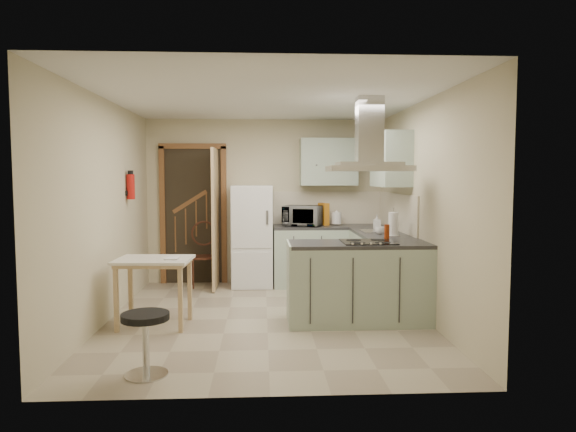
{
  "coord_description": "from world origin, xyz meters",
  "views": [
    {
      "loc": [
        -0.05,
        -5.79,
        1.63
      ],
      "look_at": [
        0.26,
        0.45,
        1.15
      ],
      "focal_mm": 32.0,
      "sensor_mm": 36.0,
      "label": 1
    }
  ],
  "objects": [
    {
      "name": "counter_right",
      "position": [
        1.5,
        1.12,
        0.45
      ],
      "size": [
        0.6,
        1.95,
        0.9
      ],
      "primitive_type": "cube",
      "color": "#9EB2A0",
      "rests_on": "floor"
    },
    {
      "name": "floor",
      "position": [
        0.0,
        0.0,
        0.0
      ],
      "size": [
        4.2,
        4.2,
        0.0
      ],
      "primitive_type": "plane",
      "color": "tan",
      "rests_on": "ground"
    },
    {
      "name": "hob",
      "position": [
        1.12,
        -0.18,
        0.91
      ],
      "size": [
        0.58,
        0.5,
        0.01
      ],
      "primitive_type": "cube",
      "color": "black",
      "rests_on": "peninsula"
    },
    {
      "name": "splashback",
      "position": [
        0.96,
        2.09,
        1.15
      ],
      "size": [
        1.68,
        0.02,
        0.5
      ],
      "primitive_type": "cube",
      "color": "beige",
      "rests_on": "counter_back"
    },
    {
      "name": "kettle",
      "position": [
        1.07,
        1.85,
        1.01
      ],
      "size": [
        0.18,
        0.18,
        0.22
      ],
      "primitive_type": "cylinder",
      "rotation": [
        0.0,
        0.0,
        -0.28
      ],
      "color": "white",
      "rests_on": "counter_back"
    },
    {
      "name": "wall_cabinet_back",
      "position": [
        0.95,
        1.93,
        1.85
      ],
      "size": [
        0.85,
        0.35,
        0.7
      ],
      "primitive_type": "cube",
      "color": "#9EB2A0",
      "rests_on": "back_wall"
    },
    {
      "name": "book",
      "position": [
        -1.1,
        -0.25,
        0.79
      ],
      "size": [
        0.15,
        0.2,
        0.09
      ],
      "primitive_type": "imported",
      "rotation": [
        0.0,
        0.0,
        -0.02
      ],
      "color": "#A7373B",
      "rests_on": "drop_leaf_table"
    },
    {
      "name": "back_wall",
      "position": [
        0.0,
        2.1,
        1.25
      ],
      "size": [
        3.6,
        0.0,
        3.6
      ],
      "primitive_type": "plane",
      "rotation": [
        1.57,
        0.0,
        0.0
      ],
      "color": "beige",
      "rests_on": "floor"
    },
    {
      "name": "red_bottle",
      "position": [
        1.4,
        0.08,
        0.99
      ],
      "size": [
        0.07,
        0.07,
        0.17
      ],
      "primitive_type": "cylinder",
      "rotation": [
        0.0,
        0.0,
        0.15
      ],
      "color": "#9F330D",
      "rests_on": "peninsula"
    },
    {
      "name": "wall_cabinet_right",
      "position": [
        1.62,
        0.85,
        1.85
      ],
      "size": [
        0.35,
        0.9,
        0.7
      ],
      "primitive_type": "cube",
      "color": "#9EB2A0",
      "rests_on": "right_wall"
    },
    {
      "name": "fridge",
      "position": [
        -0.2,
        1.8,
        0.75
      ],
      "size": [
        0.6,
        0.6,
        1.5
      ],
      "primitive_type": "cube",
      "color": "white",
      "rests_on": "floor"
    },
    {
      "name": "drop_leaf_table",
      "position": [
        -1.23,
        -0.21,
        0.37
      ],
      "size": [
        0.83,
        0.65,
        0.75
      ],
      "primitive_type": "cube",
      "rotation": [
        0.0,
        0.0,
        -0.06
      ],
      "color": "tan",
      "rests_on": "floor"
    },
    {
      "name": "counter_back",
      "position": [
        0.66,
        1.8,
        0.45
      ],
      "size": [
        1.08,
        0.6,
        0.9
      ],
      "primitive_type": "cube",
      "color": "#9EB2A0",
      "rests_on": "floor"
    },
    {
      "name": "soap_bottle",
      "position": [
        1.55,
        1.27,
        1.0
      ],
      "size": [
        0.09,
        0.09,
        0.2
      ],
      "primitive_type": "imported",
      "rotation": [
        0.0,
        0.0,
        -0.03
      ],
      "color": "#A6A6B2",
      "rests_on": "counter_right"
    },
    {
      "name": "sink",
      "position": [
        1.5,
        0.95,
        0.91
      ],
      "size": [
        0.45,
        0.4,
        0.01
      ],
      "primitive_type": "cube",
      "color": "silver",
      "rests_on": "counter_right"
    },
    {
      "name": "left_wall",
      "position": [
        -1.8,
        0.0,
        1.25
      ],
      "size": [
        0.0,
        4.2,
        4.2
      ],
      "primitive_type": "plane",
      "rotation": [
        1.57,
        0.0,
        1.57
      ],
      "color": "beige",
      "rests_on": "floor"
    },
    {
      "name": "extractor_hood",
      "position": [
        1.12,
        -0.18,
        1.72
      ],
      "size": [
        0.9,
        0.55,
        0.1
      ],
      "primitive_type": "cube",
      "color": "silver",
      "rests_on": "ceiling"
    },
    {
      "name": "fire_extinguisher",
      "position": [
        -1.74,
        0.9,
        1.5
      ],
      "size": [
        0.1,
        0.1,
        0.32
      ],
      "primitive_type": "cylinder",
      "color": "#B2140F",
      "rests_on": "left_wall"
    },
    {
      "name": "microwave",
      "position": [
        0.55,
        1.77,
        1.05
      ],
      "size": [
        0.64,
        0.53,
        0.3
      ],
      "primitive_type": "imported",
      "rotation": [
        0.0,
        0.0,
        -0.35
      ],
      "color": "black",
      "rests_on": "counter_back"
    },
    {
      "name": "peninsula",
      "position": [
        1.02,
        -0.18,
        0.45
      ],
      "size": [
        1.55,
        0.65,
        0.9
      ],
      "primitive_type": "cube",
      "color": "#9EB2A0",
      "rests_on": "floor"
    },
    {
      "name": "cereal_box",
      "position": [
        0.88,
        1.9,
        1.07
      ],
      "size": [
        0.16,
        0.24,
        0.33
      ],
      "primitive_type": "cube",
      "rotation": [
        0.0,
        0.0,
        0.34
      ],
      "color": "#C67317",
      "rests_on": "counter_back"
    },
    {
      "name": "ceiling",
      "position": [
        0.0,
        0.0,
        2.5
      ],
      "size": [
        4.2,
        4.2,
        0.0
      ],
      "primitive_type": "plane",
      "rotation": [
        3.14,
        0.0,
        0.0
      ],
      "color": "silver",
      "rests_on": "back_wall"
    },
    {
      "name": "bentwood_chair",
      "position": [
        -0.93,
        1.8,
        0.44
      ],
      "size": [
        0.45,
        0.45,
        0.87
      ],
      "primitive_type": "cube",
      "rotation": [
        0.0,
        0.0,
        0.19
      ],
      "color": "#4F271A",
      "rests_on": "floor"
    },
    {
      "name": "paper_towel",
      "position": [
        1.55,
        0.38,
        1.05
      ],
      "size": [
        0.14,
        0.14,
        0.3
      ],
      "primitive_type": "cylinder",
      "rotation": [
        0.0,
        0.0,
        0.21
      ],
      "color": "white",
      "rests_on": "counter_right"
    },
    {
      "name": "cup",
      "position": [
        1.44,
        0.61,
        0.95
      ],
      "size": [
        0.15,
        0.15,
        0.09
      ],
      "primitive_type": "imported",
      "rotation": [
        0.0,
        0.0,
        -0.26
      ],
      "color": "white",
      "rests_on": "counter_right"
    },
    {
      "name": "stool",
      "position": [
        -1.01,
        -1.63,
        0.26
      ],
      "size": [
        0.43,
        0.43,
        0.52
      ],
      "primitive_type": "cylinder",
      "rotation": [
        0.0,
        0.0,
        0.09
      ],
      "color": "black",
      "rests_on": "floor"
    },
    {
      "name": "doorway",
      "position": [
        -1.1,
        2.07,
        1.05
      ],
      "size": [
        1.1,
        0.12,
        2.1
      ],
      "primitive_type": "cube",
      "color": "brown",
      "rests_on": "floor"
    },
    {
      "name": "right_wall",
      "position": [
        1.8,
        0.0,
        1.25
      ],
      "size": [
        0.0,
        4.2,
        4.2
      ],
      "primitive_type": "plane",
      "rotation": [
        1.57,
        0.0,
        -1.57
      ],
      "color": "beige",
      "rests_on": "floor"
    }
  ]
}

